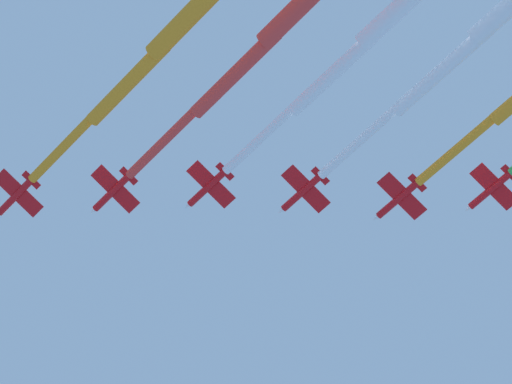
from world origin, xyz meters
The scene contains 2 objects.
jet_lead centered at (-5.02, -31.90, 162.56)m, with size 54.40×47.90×4.37m.
jet_starboard_inner centered at (24.73, -28.80, 165.35)m, with size 55.24×48.82×4.36m.
Camera 1 is at (11.49, -97.49, 18.14)m, focal length 79.78 mm.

